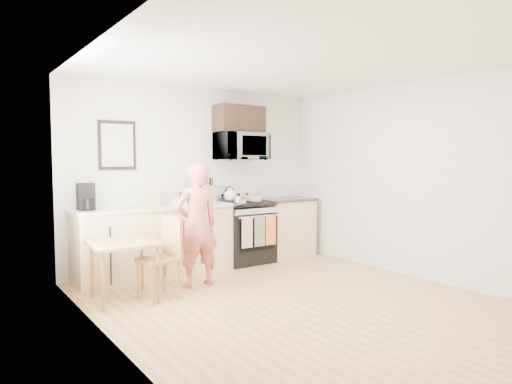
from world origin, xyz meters
TOP-DOWN VIEW (x-y plane):
  - floor at (0.00, 0.00)m, footprint 4.60×4.60m
  - back_wall at (0.00, 2.30)m, footprint 4.00×0.04m
  - left_wall at (-2.00, 0.00)m, footprint 0.04×4.60m
  - right_wall at (2.00, 0.00)m, footprint 0.04×4.60m
  - ceiling at (0.00, 0.00)m, footprint 4.00×4.60m
  - window at (-1.96, 0.80)m, footprint 0.06×1.40m
  - cabinet_left at (-0.80, 2.00)m, footprint 2.10×0.60m
  - countertop_left at (-0.80, 2.00)m, footprint 2.14×0.64m
  - cabinet_right at (1.43, 2.00)m, footprint 0.84×0.60m
  - countertop_right at (1.43, 2.00)m, footprint 0.88×0.64m
  - range at (0.63, 1.98)m, footprint 0.76×0.70m
  - microwave at (0.63, 2.08)m, footprint 0.76×0.51m
  - upper_cabinet at (0.63, 2.12)m, footprint 0.76×0.35m
  - wall_art at (-1.20, 2.28)m, footprint 0.50×0.04m
  - wall_trivet at (0.05, 2.28)m, footprint 0.20×0.02m
  - person at (-0.59, 1.21)m, footprint 0.57×0.38m
  - dining_table at (-1.52, 1.17)m, footprint 0.70×0.70m
  - chair at (-1.07, 1.00)m, footprint 0.47×0.43m
  - knife_block at (0.15, 2.15)m, footprint 0.13×0.17m
  - utensil_crock at (-0.27, 2.22)m, footprint 0.12×0.12m
  - fruit_bowl at (-0.80, 2.12)m, footprint 0.22×0.22m
  - milk_carton at (-0.76, 2.08)m, footprint 0.09×0.09m
  - coffee_maker at (-1.68, 2.03)m, footprint 0.20×0.29m
  - bread_bag at (-0.43, 1.90)m, footprint 0.29×0.26m
  - cake at (0.76, 1.89)m, footprint 0.25×0.25m
  - kettle at (0.46, 2.12)m, footprint 0.19×0.19m
  - pot at (0.44, 1.81)m, footprint 0.19×0.32m

SIDE VIEW (x-z plane):
  - floor at x=0.00m, z-range 0.00..0.00m
  - range at x=0.63m, z-range -0.14..1.02m
  - cabinet_left at x=-0.80m, z-range 0.00..0.90m
  - cabinet_right at x=1.43m, z-range 0.00..0.90m
  - dining_table at x=-1.52m, z-range 0.25..0.91m
  - chair at x=-1.07m, z-range 0.13..1.05m
  - person at x=-0.59m, z-range 0.00..1.52m
  - countertop_left at x=-0.80m, z-range 0.90..0.94m
  - countertop_right at x=1.43m, z-range 0.90..0.94m
  - cake at x=0.76m, z-range 0.92..1.01m
  - pot at x=0.44m, z-range 0.93..1.02m
  - fruit_bowl at x=-0.80m, z-range 0.93..1.03m
  - bread_bag at x=-0.43m, z-range 0.94..1.04m
  - kettle at x=0.46m, z-range 0.91..1.15m
  - milk_carton at x=-0.76m, z-range 0.94..1.16m
  - knife_block at x=0.15m, z-range 0.94..1.18m
  - utensil_crock at x=-0.27m, z-range 0.90..1.27m
  - coffee_maker at x=-1.68m, z-range 0.93..1.26m
  - back_wall at x=0.00m, z-range 0.00..2.60m
  - left_wall at x=-2.00m, z-range 0.00..2.60m
  - right_wall at x=2.00m, z-range 0.00..2.60m
  - wall_trivet at x=0.05m, z-range 1.20..1.40m
  - window at x=-1.96m, z-range 0.80..2.30m
  - wall_art at x=-1.20m, z-range 1.43..2.08m
  - microwave at x=0.63m, z-range 1.55..1.97m
  - upper_cabinet at x=0.63m, z-range 1.98..2.38m
  - ceiling at x=0.00m, z-range 2.58..2.62m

